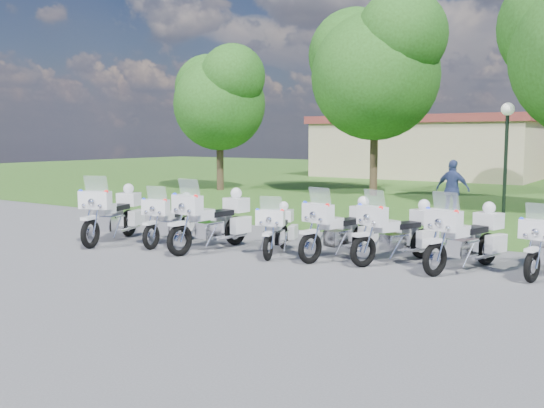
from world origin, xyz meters
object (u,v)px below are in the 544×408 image
Objects in this scene: motorcycle_0 at (113,213)px; motorcycle_5 at (399,231)px; bystander_c at (453,190)px; motorcycle_2 at (213,219)px; motorcycle_1 at (172,219)px; motorcycle_6 at (467,236)px; motorcycle_3 at (277,228)px; lamp_post at (507,130)px; motorcycle_4 at (341,227)px.

motorcycle_0 is 7.39m from motorcycle_5.
motorcycle_2 is at bearing 77.07° from bystander_c.
motorcycle_5 reaches higher than motorcycle_1.
motorcycle_0 is 1.07× the size of motorcycle_6.
motorcycle_6 reaches higher than motorcycle_3.
motorcycle_0 is 0.66× the size of lamp_post.
bystander_c is at bearing -141.55° from motorcycle_0.
lamp_post is at bearing -66.64° from motorcycle_5.
lamp_post reaches higher than motorcycle_2.
lamp_post is at bearing -119.21° from bystander_c.
bystander_c is (4.47, 8.55, 0.34)m from motorcycle_1.
motorcycle_1 is 1.41m from motorcycle_2.
motorcycle_2 reaches higher than motorcycle_4.
motorcycle_5 is 1.45m from motorcycle_6.
motorcycle_1 is 0.86× the size of motorcycle_2.
motorcycle_6 is (4.17, 0.74, 0.10)m from motorcycle_3.
lamp_post reaches higher than bystander_c.
motorcycle_2 is at bearing -112.66° from lamp_post.
motorcycle_5 is (5.69, 1.07, 0.04)m from motorcycle_1.
motorcycle_0 is 10.95m from bystander_c.
motorcycle_2 is 0.68× the size of lamp_post.
motorcycle_5 is at bearing 179.75° from motorcycle_1.
lamp_post is at bearing -130.01° from motorcycle_1.
motorcycle_0 reaches higher than motorcycle_5.
motorcycle_2 is 1.64m from motorcycle_3.
lamp_post is (0.02, 9.19, 2.26)m from motorcycle_5.
motorcycle_0 is at bearing 63.58° from bystander_c.
motorcycle_3 is 0.52× the size of lamp_post.
motorcycle_6 is (8.65, 1.74, -0.05)m from motorcycle_0.
motorcycle_0 is 2.96m from motorcycle_2.
bystander_c is (-2.66, 7.42, 0.29)m from motorcycle_6.
motorcycle_0 is 1.12× the size of motorcycle_5.
motorcycle_3 is (1.57, 0.44, -0.15)m from motorcycle_2.
lamp_post is (4.30, 10.31, 2.20)m from motorcycle_2.
motorcycle_5 is at bearing -154.56° from motorcycle_4.
motorcycle_5 is (2.72, 0.68, 0.09)m from motorcycle_3.
lamp_post is 2.87m from bystander_c.
bystander_c reaches higher than motorcycle_5.
lamp_post is (5.71, 10.26, 2.30)m from motorcycle_1.
motorcycle_2 is at bearing -4.33° from motorcycle_3.
bystander_c reaches higher than motorcycle_3.
motorcycle_4 is (5.94, 1.41, -0.05)m from motorcycle_0.
motorcycle_5 is at bearing -160.21° from motorcycle_2.
motorcycle_6 is at bearing -154.28° from motorcycle_5.
lamp_post is 1.97× the size of bystander_c.
motorcycle_1 is 9.66m from bystander_c.
motorcycle_3 is at bearing 86.29° from bystander_c.
motorcycle_6 is (2.70, 0.33, 0.01)m from motorcycle_4.
motorcycle_1 is at bearing 27.07° from motorcycle_6.
bystander_c is at bearing -128.53° from motorcycle_1.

